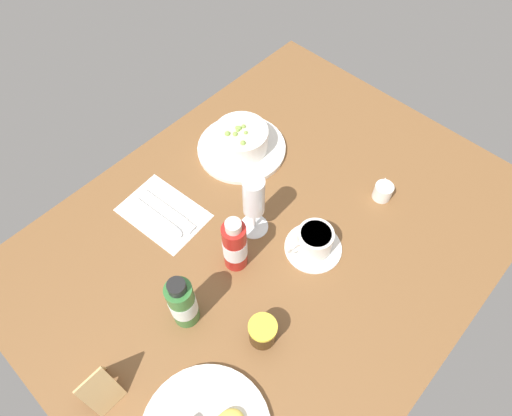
{
  "coord_description": "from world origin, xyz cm",
  "views": [
    {
      "loc": [
        39.04,
        31.05,
        85.45
      ],
      "look_at": [
        1.81,
        -3.75,
        8.42
      ],
      "focal_mm": 31.11,
      "sensor_mm": 36.0,
      "label": 1
    }
  ],
  "objects_px": {
    "sauce_bottle_red": "(235,245)",
    "coffee_cup": "(314,242)",
    "porridge_bowl": "(241,141)",
    "wine_glass": "(254,199)",
    "creamer_jug": "(383,191)",
    "jam_jar": "(263,332)",
    "menu_card": "(96,386)",
    "cutlery_setting": "(164,214)",
    "sauce_bottle_green": "(182,302)"
  },
  "relations": [
    {
      "from": "menu_card",
      "to": "cutlery_setting",
      "type": "bearing_deg",
      "value": -146.76
    },
    {
      "from": "jam_jar",
      "to": "creamer_jug",
      "type": "bearing_deg",
      "value": -177.11
    },
    {
      "from": "creamer_jug",
      "to": "jam_jar",
      "type": "xyz_separation_m",
      "value": [
        0.44,
        0.02,
        0.01
      ]
    },
    {
      "from": "cutlery_setting",
      "to": "wine_glass",
      "type": "relative_size",
      "value": 1.2
    },
    {
      "from": "coffee_cup",
      "to": "jam_jar",
      "type": "height_order",
      "value": "coffee_cup"
    },
    {
      "from": "porridge_bowl",
      "to": "coffee_cup",
      "type": "xyz_separation_m",
      "value": [
        0.1,
        0.31,
        -0.0
      ]
    },
    {
      "from": "porridge_bowl",
      "to": "sauce_bottle_red",
      "type": "distance_m",
      "value": 0.32
    },
    {
      "from": "sauce_bottle_green",
      "to": "wine_glass",
      "type": "bearing_deg",
      "value": -170.03
    },
    {
      "from": "cutlery_setting",
      "to": "jam_jar",
      "type": "height_order",
      "value": "jam_jar"
    },
    {
      "from": "porridge_bowl",
      "to": "wine_glass",
      "type": "relative_size",
      "value": 1.31
    },
    {
      "from": "creamer_jug",
      "to": "menu_card",
      "type": "distance_m",
      "value": 0.72
    },
    {
      "from": "menu_card",
      "to": "creamer_jug",
      "type": "bearing_deg",
      "value": 170.3
    },
    {
      "from": "sauce_bottle_green",
      "to": "menu_card",
      "type": "height_order",
      "value": "sauce_bottle_green"
    },
    {
      "from": "cutlery_setting",
      "to": "creamer_jug",
      "type": "xyz_separation_m",
      "value": [
        -0.38,
        0.33,
        0.02
      ]
    },
    {
      "from": "sauce_bottle_red",
      "to": "wine_glass",
      "type": "bearing_deg",
      "value": -160.63
    },
    {
      "from": "jam_jar",
      "to": "menu_card",
      "type": "bearing_deg",
      "value": -27.86
    },
    {
      "from": "sauce_bottle_green",
      "to": "menu_card",
      "type": "xyz_separation_m",
      "value": [
        0.2,
        -0.0,
        -0.02
      ]
    },
    {
      "from": "wine_glass",
      "to": "sauce_bottle_green",
      "type": "relative_size",
      "value": 1.12
    },
    {
      "from": "creamer_jug",
      "to": "sauce_bottle_green",
      "type": "relative_size",
      "value": 0.33
    },
    {
      "from": "porridge_bowl",
      "to": "coffee_cup",
      "type": "bearing_deg",
      "value": 72.58
    },
    {
      "from": "porridge_bowl",
      "to": "creamer_jug",
      "type": "height_order",
      "value": "porridge_bowl"
    },
    {
      "from": "sauce_bottle_red",
      "to": "sauce_bottle_green",
      "type": "bearing_deg",
      "value": 4.19
    },
    {
      "from": "porridge_bowl",
      "to": "cutlery_setting",
      "type": "xyz_separation_m",
      "value": [
        0.26,
        0.01,
        -0.03
      ]
    },
    {
      "from": "jam_jar",
      "to": "menu_card",
      "type": "relative_size",
      "value": 0.65
    },
    {
      "from": "porridge_bowl",
      "to": "wine_glass",
      "type": "height_order",
      "value": "wine_glass"
    },
    {
      "from": "sauce_bottle_red",
      "to": "sauce_bottle_green",
      "type": "xyz_separation_m",
      "value": [
        0.15,
        0.01,
        -0.0
      ]
    },
    {
      "from": "coffee_cup",
      "to": "cutlery_setting",
      "type": "bearing_deg",
      "value": -61.78
    },
    {
      "from": "creamer_jug",
      "to": "sauce_bottle_green",
      "type": "xyz_separation_m",
      "value": [
        0.51,
        -0.12,
        0.05
      ]
    },
    {
      "from": "cutlery_setting",
      "to": "sauce_bottle_red",
      "type": "relative_size",
      "value": 1.31
    },
    {
      "from": "porridge_bowl",
      "to": "menu_card",
      "type": "distance_m",
      "value": 0.62
    },
    {
      "from": "creamer_jug",
      "to": "jam_jar",
      "type": "height_order",
      "value": "jam_jar"
    },
    {
      "from": "wine_glass",
      "to": "menu_card",
      "type": "relative_size",
      "value": 1.75
    },
    {
      "from": "cutlery_setting",
      "to": "menu_card",
      "type": "height_order",
      "value": "menu_card"
    },
    {
      "from": "coffee_cup",
      "to": "menu_card",
      "type": "distance_m",
      "value": 0.5
    },
    {
      "from": "porridge_bowl",
      "to": "creamer_jug",
      "type": "xyz_separation_m",
      "value": [
        -0.12,
        0.34,
        -0.01
      ]
    },
    {
      "from": "jam_jar",
      "to": "sauce_bottle_green",
      "type": "distance_m",
      "value": 0.16
    },
    {
      "from": "sauce_bottle_green",
      "to": "creamer_jug",
      "type": "bearing_deg",
      "value": 166.82
    },
    {
      "from": "wine_glass",
      "to": "jam_jar",
      "type": "relative_size",
      "value": 2.69
    },
    {
      "from": "cutlery_setting",
      "to": "sauce_bottle_green",
      "type": "bearing_deg",
      "value": 59.69
    },
    {
      "from": "jam_jar",
      "to": "sauce_bottle_red",
      "type": "relative_size",
      "value": 0.41
    },
    {
      "from": "menu_card",
      "to": "jam_jar",
      "type": "bearing_deg",
      "value": 152.14
    },
    {
      "from": "sauce_bottle_red",
      "to": "coffee_cup",
      "type": "bearing_deg",
      "value": 143.68
    },
    {
      "from": "creamer_jug",
      "to": "sauce_bottle_green",
      "type": "bearing_deg",
      "value": -13.18
    },
    {
      "from": "creamer_jug",
      "to": "porridge_bowl",
      "type": "bearing_deg",
      "value": -70.37
    },
    {
      "from": "wine_glass",
      "to": "sauce_bottle_red",
      "type": "bearing_deg",
      "value": 19.37
    },
    {
      "from": "coffee_cup",
      "to": "creamer_jug",
      "type": "height_order",
      "value": "coffee_cup"
    },
    {
      "from": "coffee_cup",
      "to": "sauce_bottle_red",
      "type": "xyz_separation_m",
      "value": [
        0.14,
        -0.1,
        0.04
      ]
    },
    {
      "from": "porridge_bowl",
      "to": "cutlery_setting",
      "type": "height_order",
      "value": "porridge_bowl"
    },
    {
      "from": "porridge_bowl",
      "to": "jam_jar",
      "type": "bearing_deg",
      "value": 48.9
    },
    {
      "from": "cutlery_setting",
      "to": "sauce_bottle_green",
      "type": "height_order",
      "value": "sauce_bottle_green"
    }
  ]
}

